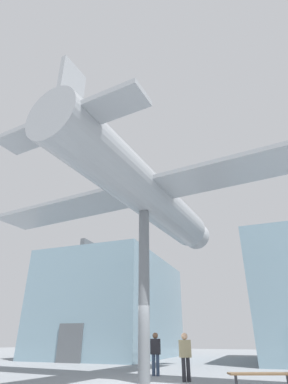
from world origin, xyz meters
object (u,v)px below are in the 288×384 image
(support_pylon_central, at_px, (144,287))
(plaza_bench, at_px, (261,375))
(visitor_second, at_px, (185,353))
(suspended_airplane, at_px, (147,194))
(visitor_person, at_px, (155,351))

(support_pylon_central, height_order, plaza_bench, support_pylon_central)
(visitor_second, distance_m, plaza_bench, 3.14)
(support_pylon_central, bearing_deg, suspended_airplane, 83.15)
(suspended_airplane, xyz_separation_m, visitor_second, (1.24, 0.59, -6.43))
(plaza_bench, bearing_deg, suspended_airplane, 164.19)
(plaza_bench, bearing_deg, visitor_person, 143.91)
(visitor_second, bearing_deg, support_pylon_central, 177.29)
(visitor_second, bearing_deg, visitor_person, 101.01)
(support_pylon_central, xyz_separation_m, visitor_person, (-0.36, 2.33, -2.25))
(visitor_person, xyz_separation_m, plaza_bench, (4.25, -3.10, -0.48))
(visitor_second, bearing_deg, plaza_bench, -71.02)
(visitor_person, bearing_deg, visitor_second, -45.25)
(visitor_person, height_order, plaza_bench, visitor_person)
(plaza_bench, bearing_deg, support_pylon_central, 168.76)
(suspended_airplane, relative_size, plaza_bench, 9.25)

